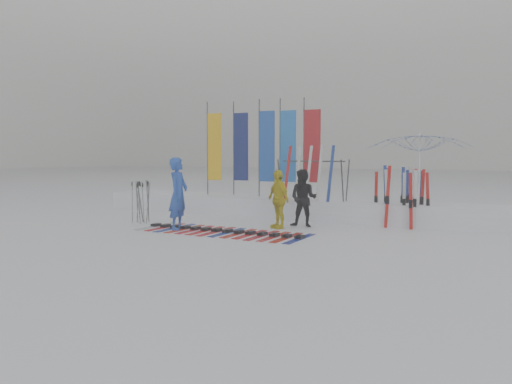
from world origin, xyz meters
The scene contains 11 objects.
ground centered at (0.00, 0.00, 0.00)m, with size 120.00×120.00×0.00m, color white.
snow_bank centered at (0.00, 4.60, 0.30)m, with size 14.00×1.60×0.60m, color white.
person_blue centered at (-1.61, 0.65, 0.95)m, with size 0.69×0.46×1.90m, color #1F49B7.
person_black centered at (1.09, 2.69, 0.79)m, with size 0.77×0.60×1.58m, color black.
person_yellow centered at (0.59, 2.14, 0.79)m, with size 0.92×0.38×1.57m, color yellow.
tent_canopy centered at (3.68, 5.05, 1.34)m, with size 2.93×2.98×2.69m, color white.
ski_row centered at (-0.38, 0.82, 0.04)m, with size 4.47×1.68×0.07m.
pole_cluster centered at (-3.44, 1.31, 0.60)m, with size 0.57×0.80×1.25m.
feather_flags centered at (-1.29, 4.82, 2.24)m, with size 4.10×0.30×3.20m.
ski_rack centered at (0.76, 4.20, 1.38)m, with size 2.04×0.80×1.23m.
upright_skis centered at (3.43, 4.28, 0.79)m, with size 1.57×1.15×1.68m.
Camera 1 is at (6.38, -9.86, 1.96)m, focal length 35.00 mm.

